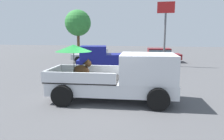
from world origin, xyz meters
TOP-DOWN VIEW (x-y plane):
  - ground_plane at (0.00, 0.00)m, footprint 80.00×80.00m
  - pickup_truck_main at (0.38, 0.03)m, footprint 5.17×2.54m
  - pickup_truck_red at (-1.83, 7.07)m, footprint 5.09×3.04m
  - parked_sedan_near at (-3.73, 10.57)m, footprint 4.51×2.44m
  - parked_sedan_far at (2.07, 12.59)m, footprint 4.47×2.33m
  - motel_sign at (2.49, 10.00)m, footprint 1.40×0.16m
  - tree_by_lot at (-7.08, 15.22)m, footprint 3.00×3.00m

SIDE VIEW (x-z plane):
  - ground_plane at x=0.00m, z-range 0.00..0.00m
  - parked_sedan_near at x=-3.73m, z-range 0.08..1.41m
  - parked_sedan_far at x=2.07m, z-range 0.08..1.41m
  - pickup_truck_red at x=-1.83m, z-range -0.03..1.77m
  - pickup_truck_main at x=0.38m, z-range -0.13..2.11m
  - motel_sign at x=2.49m, z-range 1.07..6.35m
  - tree_by_lot at x=-7.08m, z-range 1.21..6.68m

